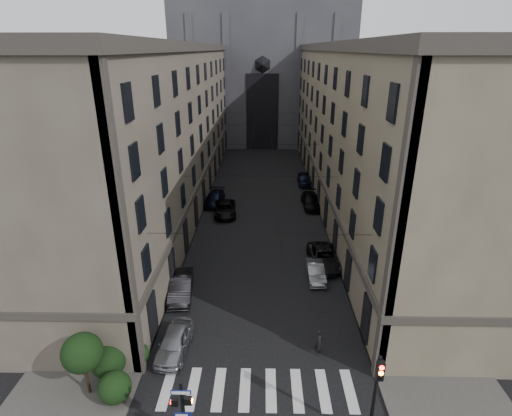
# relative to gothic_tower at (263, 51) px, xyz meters

# --- Properties ---
(sidewalk_left) EXTENTS (7.00, 80.00, 0.15)m
(sidewalk_left) POSITION_rel_gothic_tower_xyz_m (-10.50, -38.96, -17.72)
(sidewalk_left) COLOR #383533
(sidewalk_left) RESTS_ON ground
(sidewalk_right) EXTENTS (7.00, 80.00, 0.15)m
(sidewalk_right) POSITION_rel_gothic_tower_xyz_m (10.50, -38.96, -17.72)
(sidewalk_right) COLOR #383533
(sidewalk_right) RESTS_ON ground
(zebra_crossing) EXTENTS (11.00, 3.20, 0.01)m
(zebra_crossing) POSITION_rel_gothic_tower_xyz_m (0.00, -69.96, -17.79)
(zebra_crossing) COLOR beige
(zebra_crossing) RESTS_ON ground
(building_left) EXTENTS (13.60, 60.60, 18.85)m
(building_left) POSITION_rel_gothic_tower_xyz_m (-13.44, -38.96, -8.45)
(building_left) COLOR #504A3D
(building_left) RESTS_ON ground
(building_right) EXTENTS (13.60, 60.60, 18.85)m
(building_right) POSITION_rel_gothic_tower_xyz_m (13.44, -38.96, -8.45)
(building_right) COLOR brown
(building_right) RESTS_ON ground
(gothic_tower) EXTENTS (35.00, 23.00, 58.00)m
(gothic_tower) POSITION_rel_gothic_tower_xyz_m (0.00, 0.00, 0.00)
(gothic_tower) COLOR #2D2D33
(gothic_tower) RESTS_ON ground
(pedestrian_signal_left) EXTENTS (1.02, 0.38, 4.00)m
(pedestrian_signal_left) POSITION_rel_gothic_tower_xyz_m (-3.51, -73.46, -15.48)
(pedestrian_signal_left) COLOR black
(pedestrian_signal_left) RESTS_ON ground
(traffic_light_right) EXTENTS (0.34, 0.50, 5.20)m
(traffic_light_right) POSITION_rel_gothic_tower_xyz_m (5.60, -73.04, -14.51)
(traffic_light_right) COLOR black
(traffic_light_right) RESTS_ON ground
(shrub_cluster) EXTENTS (3.90, 4.40, 3.90)m
(shrub_cluster) POSITION_rel_gothic_tower_xyz_m (-8.72, -69.95, -16.00)
(shrub_cluster) COLOR black
(shrub_cluster) RESTS_ON sidewalk_left
(tram_wires) EXTENTS (14.00, 60.00, 0.43)m
(tram_wires) POSITION_rel_gothic_tower_xyz_m (0.00, -39.33, -10.55)
(tram_wires) COLOR black
(tram_wires) RESTS_ON ground
(car_left_near) EXTENTS (2.11, 4.53, 1.50)m
(car_left_near) POSITION_rel_gothic_tower_xyz_m (-5.41, -66.96, -17.05)
(car_left_near) COLOR gray
(car_left_near) RESTS_ON ground
(car_left_midnear) EXTENTS (2.26, 5.07, 1.62)m
(car_left_midnear) POSITION_rel_gothic_tower_xyz_m (-6.20, -60.68, -16.99)
(car_left_midnear) COLOR black
(car_left_midnear) RESTS_ON ground
(car_left_midfar) EXTENTS (2.88, 5.51, 1.48)m
(car_left_midfar) POSITION_rel_gothic_tower_xyz_m (-4.20, -44.09, -17.06)
(car_left_midfar) COLOR black
(car_left_midfar) RESTS_ON ground
(car_left_far) EXTENTS (2.65, 5.38, 1.50)m
(car_left_far) POSITION_rel_gothic_tower_xyz_m (-5.90, -40.65, -17.05)
(car_left_far) COLOR black
(car_left_far) RESTS_ON ground
(car_right_near) EXTENTS (1.49, 4.02, 1.31)m
(car_right_near) POSITION_rel_gothic_tower_xyz_m (4.70, -57.90, -17.14)
(car_right_near) COLOR gray
(car_right_near) RESTS_ON ground
(car_right_midnear) EXTENTS (2.72, 5.53, 1.51)m
(car_right_midnear) POSITION_rel_gothic_tower_xyz_m (5.73, -55.58, -17.04)
(car_right_midnear) COLOR black
(car_right_midnear) RESTS_ON ground
(car_right_midfar) EXTENTS (2.40, 5.44, 1.55)m
(car_right_midfar) POSITION_rel_gothic_tower_xyz_m (6.20, -41.40, -17.02)
(car_right_midfar) COLOR black
(car_right_midfar) RESTS_ON ground
(car_right_far) EXTENTS (1.98, 4.81, 1.63)m
(car_right_far) POSITION_rel_gothic_tower_xyz_m (6.20, -32.63, -16.98)
(car_right_far) COLOR black
(car_right_far) RESTS_ON ground
(pedestrian) EXTENTS (0.65, 0.79, 1.85)m
(pedestrian) POSITION_rel_gothic_tower_xyz_m (3.86, -66.96, -16.87)
(pedestrian) COLOR black
(pedestrian) RESTS_ON ground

